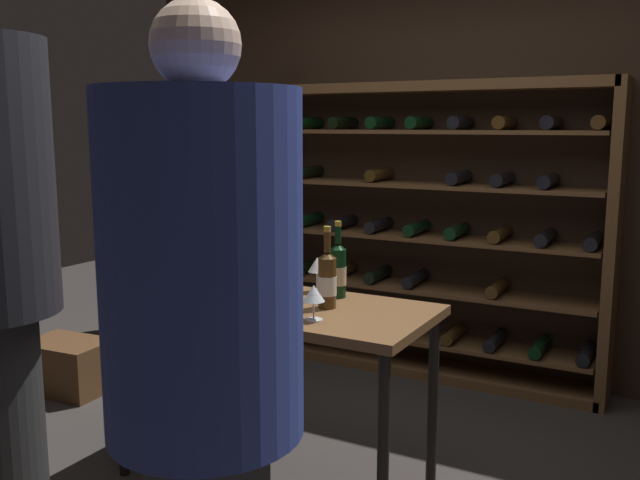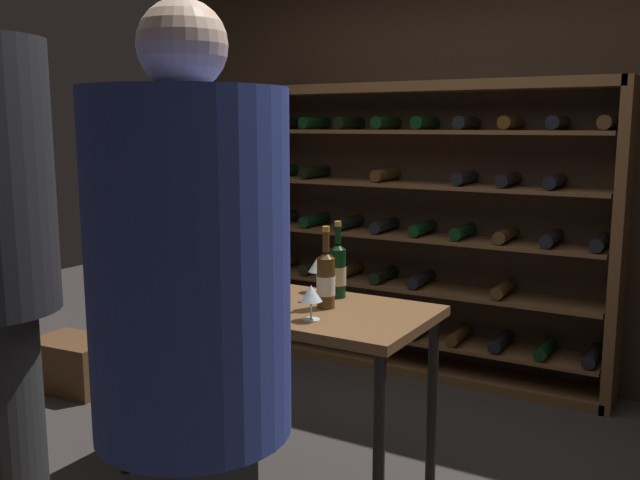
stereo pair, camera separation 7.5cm
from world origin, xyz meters
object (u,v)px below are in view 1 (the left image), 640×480
Objects in this scene: wine_bottle_red_label at (327,279)px; wine_glass_stemmed_center at (314,295)px; wine_bottle_black_capsule at (258,271)px; tasting_table at (272,320)px; wine_bottle_amber_reserve at (338,270)px; wine_crate at (68,366)px; person_guest_plum_blouse at (204,347)px; wine_rack at (415,232)px; wine_glass_stemmed_left at (317,266)px.

wine_glass_stemmed_center is (0.04, -0.19, -0.02)m from wine_bottle_red_label.
wine_bottle_red_label is 0.96× the size of wine_bottle_black_capsule.
wine_bottle_amber_reserve is (0.21, 0.20, 0.20)m from tasting_table.
wine_crate is at bearing 168.25° from wine_bottle_black_capsule.
wine_bottle_red_label is (-0.24, 1.11, -0.07)m from person_guest_plum_blouse.
wine_bottle_red_label reaches higher than wine_crate.
tasting_table is at bearing 69.93° from person_guest_plum_blouse.
wine_rack is 4.89× the size of wine_crate.
person_guest_plum_blouse is at bearing -77.46° from wine_bottle_amber_reserve.
wine_glass_stemmed_center reaches higher than tasting_table.
person_guest_plum_blouse is at bearing -33.29° from wine_crate.
person_guest_plum_blouse reaches higher than wine_glass_stemmed_left.
person_guest_plum_blouse is 5.31× the size of wine_bottle_black_capsule.
wine_crate is at bearing 168.59° from tasting_table.
wine_bottle_red_label is (0.26, 0.02, 0.20)m from tasting_table.
wine_glass_stemmed_center is (0.37, -0.17, -0.02)m from wine_bottle_black_capsule.
wine_glass_stemmed_left reaches higher than tasting_table.
wine_crate is at bearing 177.00° from wine_glass_stemmed_left.
wine_bottle_amber_reserve is 0.34m from wine_bottle_black_capsule.
wine_glass_stemmed_left is at bearing 70.48° from tasting_table.
wine_crate is 3.46× the size of wine_glass_stemmed_center.
wine_bottle_black_capsule is at bearing -122.60° from wine_glass_stemmed_left.
wine_bottle_black_capsule is (1.60, -0.33, 0.80)m from wine_crate.
wine_bottle_black_capsule is at bearing 72.71° from person_guest_plum_blouse.
wine_glass_stemmed_center is (-0.20, 0.92, -0.09)m from person_guest_plum_blouse.
wine_bottle_amber_reserve is (-0.04, 0.18, 0.00)m from wine_bottle_red_label.
wine_bottle_amber_reserve is at bearing -81.83° from wine_rack.
wine_bottle_amber_reserve is 2.12× the size of wine_glass_stemmed_left.
wine_bottle_amber_reserve is at bearing -18.58° from wine_glass_stemmed_left.
wine_bottle_red_label reaches higher than wine_glass_stemmed_center.
person_guest_plum_blouse reaches higher than wine_crate.
person_guest_plum_blouse is 1.32m from wine_bottle_amber_reserve.
person_guest_plum_blouse is at bearing -62.49° from wine_bottle_black_capsule.
tasting_table is at bearing -3.02° from wine_bottle_black_capsule.
person_guest_plum_blouse reaches higher than wine_bottle_black_capsule.
wine_rack is 1.26× the size of person_guest_plum_blouse.
tasting_table is 1.80m from wine_crate.
wine_bottle_red_label is 2.14× the size of wine_glass_stemmed_left.
wine_rack reaches higher than wine_bottle_amber_reserve.
wine_rack is 16.95× the size of wine_glass_stemmed_center.
tasting_table is 4.11× the size of wine_bottle_amber_reserve.
wine_bottle_amber_reserve is 0.95× the size of wine_bottle_black_capsule.
tasting_table is 9.92× the size of wine_glass_stemmed_center.
wine_crate is 3.04× the size of wine_glass_stemmed_left.
tasting_table is 3.92× the size of wine_bottle_black_capsule.
wine_bottle_black_capsule is at bearing 155.13° from wine_glass_stemmed_center.
wine_bottle_black_capsule is (-0.07, 0.00, 0.21)m from tasting_table.
tasting_table is 0.39m from wine_glass_stemmed_center.
wine_bottle_red_label is 1.01× the size of wine_bottle_amber_reserve.
person_guest_plum_blouse is at bearing -77.73° from wine_glass_stemmed_center.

